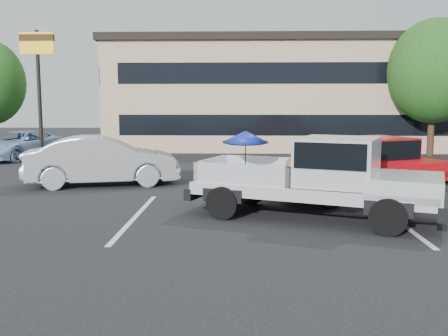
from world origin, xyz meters
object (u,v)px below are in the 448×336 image
(blue_suv, at_px, (19,145))
(red_pickup, at_px, (374,165))
(motel_sign, at_px, (38,60))
(tree_back, at_px, (341,76))
(silver_pickup, at_px, (327,174))
(tree_right, at_px, (434,71))
(silver_sedan, at_px, (103,161))

(blue_suv, bearing_deg, red_pickup, -15.87)
(motel_sign, distance_m, red_pickup, 16.59)
(motel_sign, xyz_separation_m, blue_suv, (-1.06, -0.05, -3.99))
(tree_back, xyz_separation_m, silver_pickup, (-4.60, -22.11, -3.36))
(red_pickup, relative_size, blue_suv, 1.13)
(motel_sign, distance_m, tree_right, 19.11)
(motel_sign, bearing_deg, silver_pickup, -46.74)
(motel_sign, xyz_separation_m, red_pickup, (13.19, -9.36, -3.72))
(silver_sedan, bearing_deg, red_pickup, -116.21)
(silver_pickup, height_order, red_pickup, silver_pickup)
(tree_right, bearing_deg, blue_suv, -174.17)
(motel_sign, xyz_separation_m, tree_right, (19.00, 2.00, -0.44))
(silver_pickup, bearing_deg, blue_suv, 157.39)
(tree_right, xyz_separation_m, silver_sedan, (-13.98, -9.50, -3.41))
(tree_right, bearing_deg, silver_pickup, -118.30)
(motel_sign, relative_size, blue_suv, 1.25)
(motel_sign, bearing_deg, silver_sedan, -56.23)
(tree_back, bearing_deg, blue_suv, -149.51)
(motel_sign, xyz_separation_m, tree_back, (16.00, 10.00, -0.24))
(silver_pickup, relative_size, silver_sedan, 1.24)
(silver_pickup, relative_size, red_pickup, 1.11)
(red_pickup, xyz_separation_m, blue_suv, (-14.25, 9.31, -0.26))
(tree_right, xyz_separation_m, tree_back, (-3.00, 8.00, 0.20))
(tree_right, relative_size, silver_sedan, 1.40)
(tree_right, distance_m, silver_pickup, 16.34)
(motel_sign, bearing_deg, tree_right, 6.01)
(silver_pickup, bearing_deg, motel_sign, 154.73)
(silver_pickup, bearing_deg, silver_sedan, 165.61)
(tree_right, bearing_deg, motel_sign, -173.99)
(blue_suv, bearing_deg, tree_right, 23.11)
(tree_right, distance_m, tree_back, 8.55)
(tree_back, bearing_deg, tree_right, -69.44)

